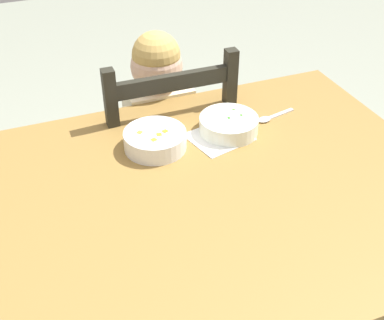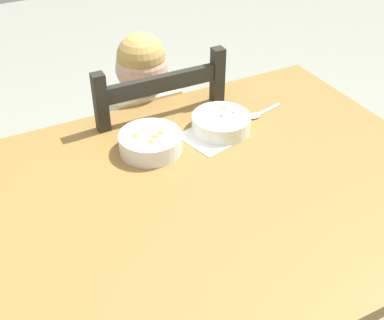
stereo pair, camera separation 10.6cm
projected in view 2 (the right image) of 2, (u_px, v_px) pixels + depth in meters
dining_table at (182, 228)px, 1.30m from camera, size 1.41×0.94×0.77m
dining_chair at (150, 169)px, 1.84m from camera, size 0.43×0.43×0.95m
child_figure at (149, 128)px, 1.73m from camera, size 0.32×0.31×0.97m
bowl_of_peas at (221, 122)px, 1.47m from camera, size 0.17×0.17×0.05m
bowl_of_carrots at (150, 142)px, 1.39m from camera, size 0.17×0.17×0.05m
spoon at (259, 114)px, 1.55m from camera, size 0.14×0.05×0.01m
paper_napkin at (212, 136)px, 1.46m from camera, size 0.19×0.18×0.00m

